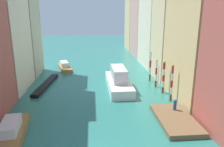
{
  "coord_description": "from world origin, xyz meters",
  "views": [
    {
      "loc": [
        -0.44,
        -14.41,
        11.38
      ],
      "look_at": [
        2.73,
        21.26,
        1.5
      ],
      "focal_mm": 35.65,
      "sensor_mm": 36.0,
      "label": 1
    }
  ],
  "objects_px": {
    "gondola_black": "(46,84)",
    "motorboat_0": "(64,66)",
    "waterfront_dock": "(175,119)",
    "mooring_pole_1": "(164,77)",
    "mooring_pole_3": "(150,66)",
    "person_on_dock": "(175,105)",
    "vaporetto_white": "(119,81)",
    "mooring_pole_0": "(172,83)",
    "mooring_pole_2": "(156,73)",
    "motorboat_1": "(11,132)"
  },
  "relations": [
    {
      "from": "mooring_pole_3",
      "to": "motorboat_1",
      "type": "height_order",
      "value": "mooring_pole_3"
    },
    {
      "from": "waterfront_dock",
      "to": "person_on_dock",
      "type": "xyz_separation_m",
      "value": [
        0.57,
        1.81,
        0.88
      ]
    },
    {
      "from": "mooring_pole_1",
      "to": "vaporetto_white",
      "type": "bearing_deg",
      "value": 156.72
    },
    {
      "from": "waterfront_dock",
      "to": "vaporetto_white",
      "type": "bearing_deg",
      "value": 112.81
    },
    {
      "from": "waterfront_dock",
      "to": "vaporetto_white",
      "type": "xyz_separation_m",
      "value": [
        -4.81,
        11.43,
        0.93
      ]
    },
    {
      "from": "gondola_black",
      "to": "person_on_dock",
      "type": "bearing_deg",
      "value": -34.71
    },
    {
      "from": "person_on_dock",
      "to": "waterfront_dock",
      "type": "bearing_deg",
      "value": -107.58
    },
    {
      "from": "mooring_pole_0",
      "to": "mooring_pole_2",
      "type": "bearing_deg",
      "value": 93.96
    },
    {
      "from": "mooring_pole_0",
      "to": "mooring_pole_3",
      "type": "bearing_deg",
      "value": 93.28
    },
    {
      "from": "person_on_dock",
      "to": "mooring_pole_3",
      "type": "bearing_deg",
      "value": 88.29
    },
    {
      "from": "mooring_pole_1",
      "to": "mooring_pole_3",
      "type": "bearing_deg",
      "value": 94.03
    },
    {
      "from": "motorboat_0",
      "to": "mooring_pole_1",
      "type": "bearing_deg",
      "value": -44.24
    },
    {
      "from": "waterfront_dock",
      "to": "mooring_pole_0",
      "type": "height_order",
      "value": "mooring_pole_0"
    },
    {
      "from": "mooring_pole_2",
      "to": "vaporetto_white",
      "type": "height_order",
      "value": "mooring_pole_2"
    },
    {
      "from": "waterfront_dock",
      "to": "motorboat_1",
      "type": "height_order",
      "value": "motorboat_1"
    },
    {
      "from": "person_on_dock",
      "to": "mooring_pole_2",
      "type": "relative_size",
      "value": 0.31
    },
    {
      "from": "mooring_pole_1",
      "to": "mooring_pole_3",
      "type": "distance_m",
      "value": 5.89
    },
    {
      "from": "waterfront_dock",
      "to": "person_on_dock",
      "type": "distance_m",
      "value": 2.1
    },
    {
      "from": "person_on_dock",
      "to": "vaporetto_white",
      "type": "bearing_deg",
      "value": 119.23
    },
    {
      "from": "mooring_pole_3",
      "to": "gondola_black",
      "type": "xyz_separation_m",
      "value": [
        -17.19,
        -1.19,
        -2.35
      ]
    },
    {
      "from": "gondola_black",
      "to": "motorboat_0",
      "type": "bearing_deg",
      "value": 81.36
    },
    {
      "from": "mooring_pole_3",
      "to": "person_on_dock",
      "type": "bearing_deg",
      "value": -91.71
    },
    {
      "from": "gondola_black",
      "to": "mooring_pole_3",
      "type": "bearing_deg",
      "value": 3.96
    },
    {
      "from": "mooring_pole_0",
      "to": "mooring_pole_2",
      "type": "height_order",
      "value": "mooring_pole_0"
    },
    {
      "from": "waterfront_dock",
      "to": "vaporetto_white",
      "type": "relative_size",
      "value": 0.69
    },
    {
      "from": "waterfront_dock",
      "to": "mooring_pole_1",
      "type": "height_order",
      "value": "mooring_pole_1"
    },
    {
      "from": "waterfront_dock",
      "to": "mooring_pole_2",
      "type": "xyz_separation_m",
      "value": [
        1.07,
        11.44,
        2.01
      ]
    },
    {
      "from": "mooring_pole_0",
      "to": "gondola_black",
      "type": "relative_size",
      "value": 0.47
    },
    {
      "from": "mooring_pole_3",
      "to": "motorboat_0",
      "type": "xyz_separation_m",
      "value": [
        -15.54,
        9.66,
        -2.03
      ]
    },
    {
      "from": "waterfront_dock",
      "to": "motorboat_0",
      "type": "height_order",
      "value": "motorboat_0"
    },
    {
      "from": "mooring_pole_0",
      "to": "mooring_pole_1",
      "type": "bearing_deg",
      "value": 91.85
    },
    {
      "from": "waterfront_dock",
      "to": "gondola_black",
      "type": "height_order",
      "value": "waterfront_dock"
    },
    {
      "from": "mooring_pole_1",
      "to": "mooring_pole_0",
      "type": "bearing_deg",
      "value": -88.15
    },
    {
      "from": "person_on_dock",
      "to": "gondola_black",
      "type": "relative_size",
      "value": 0.13
    },
    {
      "from": "vaporetto_white",
      "to": "motorboat_0",
      "type": "bearing_deg",
      "value": 127.21
    },
    {
      "from": "person_on_dock",
      "to": "motorboat_1",
      "type": "height_order",
      "value": "person_on_dock"
    },
    {
      "from": "motorboat_0",
      "to": "motorboat_1",
      "type": "bearing_deg",
      "value": -94.15
    },
    {
      "from": "mooring_pole_2",
      "to": "gondola_black",
      "type": "height_order",
      "value": "mooring_pole_2"
    },
    {
      "from": "person_on_dock",
      "to": "motorboat_1",
      "type": "bearing_deg",
      "value": -168.04
    },
    {
      "from": "mooring_pole_3",
      "to": "motorboat_1",
      "type": "xyz_separation_m",
      "value": [
        -17.43,
        -16.44,
        -1.99
      ]
    },
    {
      "from": "mooring_pole_1",
      "to": "mooring_pole_2",
      "type": "height_order",
      "value": "mooring_pole_1"
    },
    {
      "from": "mooring_pole_0",
      "to": "waterfront_dock",
      "type": "bearing_deg",
      "value": -104.57
    },
    {
      "from": "motorboat_0",
      "to": "vaporetto_white",
      "type": "bearing_deg",
      "value": -52.79
    },
    {
      "from": "vaporetto_white",
      "to": "motorboat_0",
      "type": "relative_size",
      "value": 1.39
    },
    {
      "from": "mooring_pole_0",
      "to": "mooring_pole_3",
      "type": "height_order",
      "value": "mooring_pole_3"
    },
    {
      "from": "motorboat_1",
      "to": "gondola_black",
      "type": "bearing_deg",
      "value": 89.08
    },
    {
      "from": "waterfront_dock",
      "to": "gondola_black",
      "type": "relative_size",
      "value": 0.68
    },
    {
      "from": "person_on_dock",
      "to": "gondola_black",
      "type": "distance_m",
      "value": 20.46
    },
    {
      "from": "mooring_pole_0",
      "to": "motorboat_0",
      "type": "height_order",
      "value": "mooring_pole_0"
    },
    {
      "from": "vaporetto_white",
      "to": "motorboat_1",
      "type": "distance_m",
      "value": 17.65
    }
  ]
}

